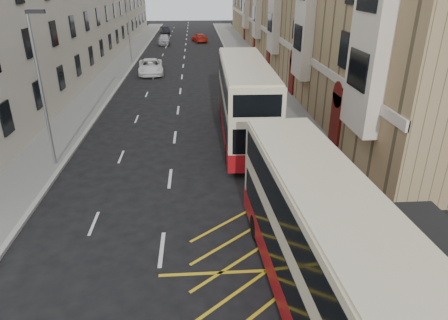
{
  "coord_description": "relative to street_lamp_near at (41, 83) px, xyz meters",
  "views": [
    {
      "loc": [
        1.5,
        -8.64,
        9.39
      ],
      "look_at": [
        2.68,
        8.15,
        1.8
      ],
      "focal_mm": 32.0,
      "sensor_mm": 36.0,
      "label": 1
    }
  ],
  "objects": [
    {
      "name": "double_decker_rear",
      "position": [
        10.87,
        3.67,
        -2.15
      ],
      "size": [
        3.08,
        12.28,
        4.88
      ],
      "rotation": [
        0.0,
        0.0,
        -0.02
      ],
      "color": "beige",
      "rests_on": "ground"
    },
    {
      "name": "pedestrian_far",
      "position": [
        13.01,
        -10.67,
        -3.58
      ],
      "size": [
        1.12,
        0.96,
        1.81
      ],
      "primitive_type": "imported",
      "rotation": [
        0.0,
        0.0,
        2.54
      ],
      "color": "black",
      "rests_on": "pavement_right"
    },
    {
      "name": "terrace_left",
      "position": [
        -7.08,
        33.5,
        1.88
      ],
      "size": [
        9.18,
        79.0,
        13.25
      ],
      "color": "beige",
      "rests_on": "ground"
    },
    {
      "name": "car_dark",
      "position": [
        2.1,
        60.37,
        -3.97
      ],
      "size": [
        2.32,
        4.28,
        1.34
      ],
      "primitive_type": "imported",
      "rotation": [
        0.0,
        0.0,
        0.23
      ],
      "color": "black",
      "rests_on": "ground"
    },
    {
      "name": "double_decker_front",
      "position": [
        11.35,
        -10.93,
        -2.41
      ],
      "size": [
        3.11,
        11.08,
        4.37
      ],
      "rotation": [
        0.0,
        0.0,
        0.05
      ],
      "color": "beige",
      "rests_on": "ground"
    },
    {
      "name": "car_red",
      "position": [
        8.59,
        48.44,
        -3.96
      ],
      "size": [
        3.0,
        4.96,
        1.35
      ],
      "primitive_type": "imported",
      "rotation": [
        0.0,
        0.0,
        3.4
      ],
      "color": "#A61D10",
      "rests_on": "ground"
    },
    {
      "name": "street_lamp_near",
      "position": [
        0.0,
        0.0,
        0.0
      ],
      "size": [
        0.93,
        0.18,
        8.0
      ],
      "color": "gray",
      "rests_on": "pavement_left"
    },
    {
      "name": "road_markings",
      "position": [
        6.35,
        33.0,
        -4.63
      ],
      "size": [
        10.0,
        110.0,
        0.01
      ],
      "primitive_type": null,
      "color": "silver",
      "rests_on": "ground"
    },
    {
      "name": "guard_railing",
      "position": [
        12.6,
        -6.25,
        -3.78
      ],
      "size": [
        0.06,
        6.56,
        1.01
      ],
      "color": "red",
      "rests_on": "pavement_right"
    },
    {
      "name": "street_lamp_far",
      "position": [
        0.0,
        30.0,
        0.0
      ],
      "size": [
        0.93,
        0.18,
        8.0
      ],
      "color": "gray",
      "rests_on": "pavement_left"
    },
    {
      "name": "kerb_right",
      "position": [
        12.35,
        18.0,
        -4.56
      ],
      "size": [
        0.25,
        120.0,
        0.15
      ],
      "primitive_type": "cube",
      "color": "#9B9A95",
      "rests_on": "ground"
    },
    {
      "name": "pavement_right",
      "position": [
        14.35,
        18.0,
        -4.56
      ],
      "size": [
        4.0,
        120.0,
        0.15
      ],
      "primitive_type": "cube",
      "color": "slate",
      "rests_on": "ground"
    },
    {
      "name": "pedestrian_near",
      "position": [
        14.33,
        -10.34,
        -3.6
      ],
      "size": [
        0.77,
        0.71,
        1.77
      ],
      "primitive_type": "imported",
      "rotation": [
        0.0,
        0.0,
        3.73
      ],
      "color": "black",
      "rests_on": "pavement_right"
    },
    {
      "name": "kerb_left",
      "position": [
        0.35,
        18.0,
        -4.56
      ],
      "size": [
        0.25,
        120.0,
        0.15
      ],
      "primitive_type": "cube",
      "color": "#9B9A95",
      "rests_on": "ground"
    },
    {
      "name": "white_van",
      "position": [
        2.94,
        23.76,
        -3.85
      ],
      "size": [
        3.13,
        5.87,
        1.57
      ],
      "primitive_type": "imported",
      "rotation": [
        0.0,
        0.0,
        0.1
      ],
      "color": "white",
      "rests_on": "ground"
    },
    {
      "name": "car_silver",
      "position": [
        2.92,
        46.01,
        -3.85
      ],
      "size": [
        1.94,
        4.65,
        1.58
      ],
      "primitive_type": "imported",
      "rotation": [
        0.0,
        0.0,
        0.02
      ],
      "color": "#AEB1B7",
      "rests_on": "ground"
    },
    {
      "name": "pavement_left",
      "position": [
        -1.15,
        18.0,
        -4.56
      ],
      "size": [
        3.0,
        120.0,
        0.15
      ],
      "primitive_type": "cube",
      "color": "slate",
      "rests_on": "ground"
    },
    {
      "name": "pedestrian_mid",
      "position": [
        16.0,
        -9.94,
        -3.66
      ],
      "size": [
        0.83,
        0.66,
        1.66
      ],
      "primitive_type": "imported",
      "rotation": [
        0.0,
        0.0,
        0.04
      ],
      "color": "black",
      "rests_on": "pavement_right"
    }
  ]
}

